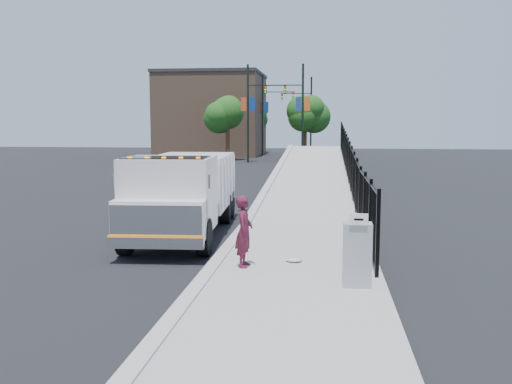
# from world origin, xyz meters

# --- Properties ---
(ground) EXTENTS (120.00, 120.00, 0.00)m
(ground) POSITION_xyz_m (0.00, 0.00, 0.00)
(ground) COLOR black
(ground) RESTS_ON ground
(sidewalk) EXTENTS (3.55, 12.00, 0.12)m
(sidewalk) POSITION_xyz_m (1.93, -2.00, 0.06)
(sidewalk) COLOR #9E998E
(sidewalk) RESTS_ON ground
(curb) EXTENTS (0.30, 12.00, 0.16)m
(curb) POSITION_xyz_m (0.00, -2.00, 0.08)
(curb) COLOR #ADAAA3
(curb) RESTS_ON ground
(ramp) EXTENTS (3.95, 24.06, 3.19)m
(ramp) POSITION_xyz_m (2.12, 16.00, 0.00)
(ramp) COLOR #9E998E
(ramp) RESTS_ON ground
(iron_fence) EXTENTS (0.10, 28.00, 1.80)m
(iron_fence) POSITION_xyz_m (3.55, 12.00, 0.90)
(iron_fence) COLOR black
(iron_fence) RESTS_ON ground
(truck) EXTENTS (2.72, 7.30, 2.46)m
(truck) POSITION_xyz_m (-1.63, 2.34, 1.38)
(truck) COLOR black
(truck) RESTS_ON ground
(worker) EXTENTS (0.40, 0.59, 1.59)m
(worker) POSITION_xyz_m (0.70, -1.44, 0.91)
(worker) COLOR #551628
(worker) RESTS_ON sidewalk
(utility_cabinet) EXTENTS (0.55, 0.40, 1.25)m
(utility_cabinet) POSITION_xyz_m (3.10, -2.69, 0.75)
(utility_cabinet) COLOR gray
(utility_cabinet) RESTS_ON sidewalk
(arrow_sign) EXTENTS (0.35, 0.04, 0.22)m
(arrow_sign) POSITION_xyz_m (3.10, -2.91, 1.48)
(arrow_sign) COLOR white
(arrow_sign) RESTS_ON utility_cabinet
(debris) EXTENTS (0.37, 0.37, 0.09)m
(debris) POSITION_xyz_m (1.78, -0.85, 0.17)
(debris) COLOR silver
(debris) RESTS_ON sidewalk
(light_pole_0) EXTENTS (3.77, 0.22, 8.00)m
(light_pole_0) POSITION_xyz_m (-3.57, 33.15, 4.36)
(light_pole_0) COLOR black
(light_pole_0) RESTS_ON ground
(light_pole_1) EXTENTS (3.78, 0.22, 8.00)m
(light_pole_1) POSITION_xyz_m (0.31, 33.06, 4.36)
(light_pole_1) COLOR black
(light_pole_1) RESTS_ON ground
(light_pole_2) EXTENTS (3.77, 0.22, 8.00)m
(light_pole_2) POSITION_xyz_m (-3.46, 43.33, 4.36)
(light_pole_2) COLOR black
(light_pole_2) RESTS_ON ground
(light_pole_3) EXTENTS (3.77, 0.22, 8.00)m
(light_pole_3) POSITION_xyz_m (0.67, 46.38, 4.36)
(light_pole_3) COLOR black
(light_pole_3) RESTS_ON ground
(tree_0) EXTENTS (2.94, 2.94, 5.47)m
(tree_0) POSITION_xyz_m (-5.91, 35.07, 3.96)
(tree_0) COLOR #382314
(tree_0) RESTS_ON ground
(tree_1) EXTENTS (2.80, 2.80, 5.40)m
(tree_1) POSITION_xyz_m (0.63, 38.89, 3.96)
(tree_1) COLOR #382314
(tree_1) RESTS_ON ground
(tree_2) EXTENTS (2.84, 2.84, 5.42)m
(tree_2) POSITION_xyz_m (-5.27, 48.47, 3.96)
(tree_2) COLOR #382314
(tree_2) RESTS_ON ground
(building) EXTENTS (10.00, 10.00, 8.00)m
(building) POSITION_xyz_m (-9.00, 44.00, 4.00)
(building) COLOR #8C664C
(building) RESTS_ON ground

